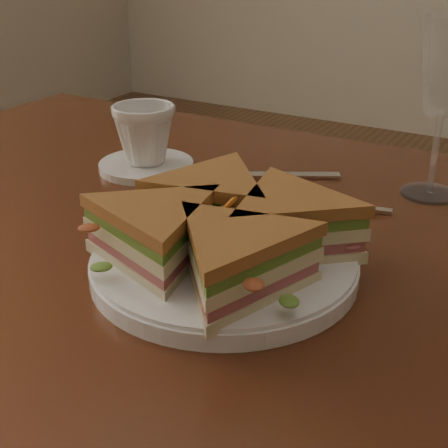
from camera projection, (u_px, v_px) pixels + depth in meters
The scene contains 9 objects.
table at pixel (220, 321), 0.69m from camera, with size 1.20×0.80×0.75m.
plate at pixel (224, 265), 0.58m from camera, with size 0.25×0.25×0.02m, color white.
sandwich_wedges at pixel (224, 229), 0.57m from camera, with size 0.30×0.30×0.06m.
crisps_mound at pixel (224, 233), 0.57m from camera, with size 0.09×0.09×0.05m, color orange, non-canonical shape.
spoon at pixel (274, 197), 0.74m from camera, with size 0.18×0.06×0.01m.
knife at pixel (252, 176), 0.81m from camera, with size 0.19×0.12×0.00m.
wine_glass at pixel (447, 71), 0.69m from camera, with size 0.07×0.07×0.21m.
saucer at pixel (146, 166), 0.84m from camera, with size 0.13×0.13×0.01m, color white.
coffee_cup at pixel (145, 134), 0.82m from camera, with size 0.08×0.08×0.08m, color white.
Camera 1 is at (0.29, -0.49, 1.04)m, focal length 50.00 mm.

